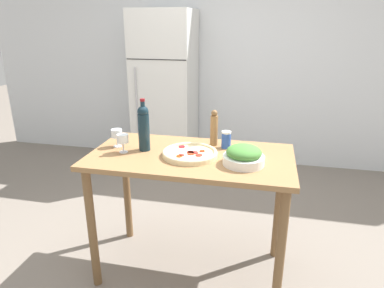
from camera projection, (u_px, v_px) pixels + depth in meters
name	position (u px, v px, depth m)	size (l,w,h in m)	color
ground_plane	(191.00, 268.00, 2.51)	(14.00, 14.00, 0.00)	slate
wall_back	(231.00, 58.00, 4.12)	(6.40, 0.08, 2.60)	silver
refrigerator	(165.00, 92.00, 4.06)	(0.68, 0.65, 1.85)	silver
prep_counter	(191.00, 173.00, 2.26)	(1.31, 0.70, 0.90)	olive
wine_bottle	(144.00, 127.00, 2.24)	(0.08, 0.08, 0.35)	#142833
wine_glass_near	(123.00, 140.00, 2.22)	(0.07, 0.07, 0.12)	silver
wine_glass_far	(117.00, 134.00, 2.32)	(0.07, 0.07, 0.12)	silver
pepper_mill	(214.00, 128.00, 2.34)	(0.05, 0.05, 0.25)	olive
salad_bowl	(244.00, 156.00, 2.04)	(0.25, 0.25, 0.12)	white
homemade_pizza	(190.00, 153.00, 2.18)	(0.35, 0.35, 0.04)	beige
salt_canister	(226.00, 140.00, 2.31)	(0.06, 0.06, 0.12)	#284CA3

